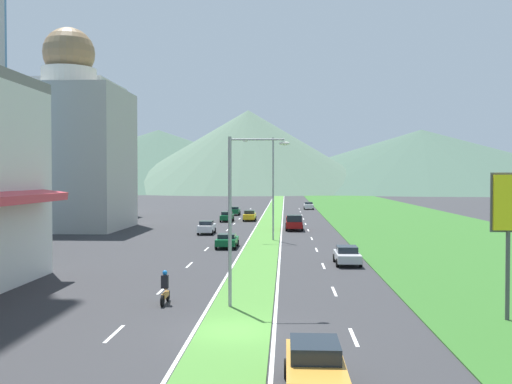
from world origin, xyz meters
The scene contains 44 objects.
ground_plane centered at (0.00, 0.00, 0.00)m, with size 600.00×600.00×0.00m, color #2D2D30.
grass_median centered at (0.00, 60.00, 0.03)m, with size 3.20×240.00×0.06m, color #477F33.
grass_verge_right centered at (20.60, 60.00, 0.03)m, with size 24.00×240.00×0.06m, color #2D6023.
lane_dash_left_2 centered at (-5.10, -0.63, 0.01)m, with size 0.16×2.80×0.01m, color silver.
lane_dash_left_3 centered at (-5.10, 9.05, 0.01)m, with size 0.16×2.80×0.01m, color silver.
lane_dash_left_4 centered at (-5.10, 18.73, 0.01)m, with size 0.16×2.80×0.01m, color silver.
lane_dash_left_5 centered at (-5.10, 28.42, 0.01)m, with size 0.16×2.80×0.01m, color silver.
lane_dash_left_6 centered at (-5.10, 38.10, 0.01)m, with size 0.16×2.80×0.01m, color silver.
lane_dash_left_7 centered at (-5.10, 47.79, 0.01)m, with size 0.16×2.80×0.01m, color silver.
lane_dash_left_8 centered at (-5.10, 57.47, 0.01)m, with size 0.16×2.80×0.01m, color silver.
lane_dash_left_9 centered at (-5.10, 67.15, 0.01)m, with size 0.16×2.80×0.01m, color silver.
lane_dash_left_10 centered at (-5.10, 76.84, 0.01)m, with size 0.16×2.80×0.01m, color silver.
lane_dash_left_11 centered at (-5.10, 86.52, 0.01)m, with size 0.16×2.80×0.01m, color silver.
lane_dash_left_12 centered at (-5.10, 96.20, 0.01)m, with size 0.16×2.80×0.01m, color silver.
lane_dash_right_2 centered at (5.10, -0.63, 0.01)m, with size 0.16×2.80×0.01m, color silver.
lane_dash_right_3 centered at (5.10, 9.05, 0.01)m, with size 0.16×2.80×0.01m, color silver.
lane_dash_right_4 centered at (5.10, 18.73, 0.01)m, with size 0.16×2.80×0.01m, color silver.
lane_dash_right_5 centered at (5.10, 28.42, 0.01)m, with size 0.16×2.80×0.01m, color silver.
lane_dash_right_6 centered at (5.10, 38.10, 0.01)m, with size 0.16×2.80×0.01m, color silver.
lane_dash_right_7 centered at (5.10, 47.79, 0.01)m, with size 0.16×2.80×0.01m, color silver.
lane_dash_right_8 centered at (5.10, 57.47, 0.01)m, with size 0.16×2.80×0.01m, color silver.
lane_dash_right_9 centered at (5.10, 67.15, 0.01)m, with size 0.16×2.80×0.01m, color silver.
lane_dash_right_10 centered at (5.10, 76.84, 0.01)m, with size 0.16×2.80×0.01m, color silver.
lane_dash_right_11 centered at (5.10, 86.52, 0.01)m, with size 0.16×2.80×0.01m, color silver.
lane_dash_right_12 centered at (5.10, 96.20, 0.01)m, with size 0.16×2.80×0.01m, color silver.
edge_line_median_left centered at (-1.75, 60.00, 0.01)m, with size 0.16×240.00×0.01m, color silver.
edge_line_median_right centered at (1.75, 60.00, 0.01)m, with size 0.16×240.00×0.01m, color silver.
domed_building centered at (-25.56, 48.37, 10.28)m, with size 14.03×14.03×25.84m.
midrise_colored centered at (-33.62, 70.38, 11.16)m, with size 14.95×14.95×22.32m, color silver.
hill_far_left centered at (-64.06, 274.23, 15.55)m, with size 185.32×185.32×31.10m, color #3D5647.
hill_far_center centered at (-14.55, 234.98, 18.30)m, with size 123.87×123.87×36.60m, color #516B56.
hill_far_right centered at (70.71, 270.93, 15.22)m, with size 204.37×204.37×30.44m, color #3D5647.
street_lamp_near centered at (-0.25, 4.64, 5.11)m, with size 3.17×0.39×8.80m.
street_lamp_mid centered at (0.61, 35.96, 6.19)m, with size 3.29×0.43×10.86m.
car_0 centered at (7.01, 94.58, 0.78)m, with size 1.97×4.16×1.51m.
car_2 centered at (-3.30, 29.55, 0.71)m, with size 2.00×4.23×1.34m.
car_3 centered at (-7.03, 42.47, 0.79)m, with size 1.86×4.01×1.56m.
car_4 centered at (-3.24, 63.12, 0.81)m, with size 1.89×4.78×1.61m.
car_5 centered at (-6.75, 76.01, 0.76)m, with size 1.98×4.27×1.47m.
car_6 centered at (3.16, -7.00, 0.80)m, with size 1.93×4.39×1.59m.
car_7 centered at (6.97, 19.64, 0.72)m, with size 1.92×4.28×1.40m.
car_8 centered at (-6.56, 61.55, 0.76)m, with size 1.85×4.74×1.49m.
pickup_truck_0 centered at (3.32, 47.78, 0.98)m, with size 2.18×5.40×2.00m.
motorcycle_rider centered at (-4.13, 5.25, 0.75)m, with size 0.36×2.00×1.80m.
Camera 1 is at (2.23, -24.92, 6.75)m, focal length 40.61 mm.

